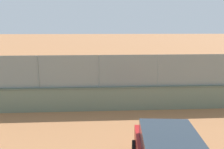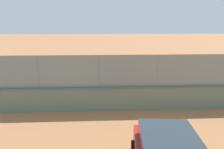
{
  "view_description": "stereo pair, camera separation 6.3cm",
  "coord_description": "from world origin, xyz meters",
  "views": [
    {
      "loc": [
        -0.96,
        26.2,
        4.45
      ],
      "look_at": [
        -1.99,
        9.92,
        1.23
      ],
      "focal_mm": 38.73,
      "sensor_mm": 36.0,
      "label": 1
    },
    {
      "loc": [
        -1.02,
        26.2,
        4.45
      ],
      "look_at": [
        -1.99,
        9.92,
        1.23
      ],
      "focal_mm": 38.73,
      "sensor_mm": 36.0,
      "label": 2
    }
  ],
  "objects": [
    {
      "name": "fence_panel_on_wall",
      "position": [
        -2.64,
        13.64,
        2.16
      ],
      "size": [
        22.18,
        0.15,
        1.71
      ],
      "color": "gray",
      "rests_on": "perimeter_wall"
    },
    {
      "name": "ground_plane",
      "position": [
        0.0,
        0.0,
        0.0
      ],
      "size": [
        260.0,
        260.0,
        0.0
      ],
      "primitive_type": "plane",
      "color": "#A36B42"
    },
    {
      "name": "sports_ball",
      "position": [
        -3.25,
        11.03,
        0.86
      ],
      "size": [
        0.24,
        0.24,
        0.24
      ],
      "primitive_type": "sphere",
      "color": "white"
    },
    {
      "name": "spare_ball_by_wall",
      "position": [
        3.34,
        12.1,
        0.06
      ],
      "size": [
        0.11,
        0.11,
        0.11
      ],
      "primitive_type": "sphere",
      "color": "yellow",
      "rests_on": "ground_plane"
    },
    {
      "name": "courtside_bench",
      "position": [
        -5.71,
        12.23,
        0.46
      ],
      "size": [
        1.6,
        0.39,
        0.87
      ],
      "color": "brown",
      "rests_on": "ground_plane"
    },
    {
      "name": "player_foreground_swinging",
      "position": [
        -4.58,
        10.07,
        0.99
      ],
      "size": [
        1.03,
        0.79,
        1.68
      ],
      "color": "navy",
      "rests_on": "ground_plane"
    },
    {
      "name": "player_at_service_line",
      "position": [
        -4.9,
        3.73,
        0.98
      ],
      "size": [
        0.98,
        0.86,
        1.66
      ],
      "color": "black",
      "rests_on": "ground_plane"
    },
    {
      "name": "perimeter_wall",
      "position": [
        -2.64,
        13.64,
        0.66
      ],
      "size": [
        22.56,
        0.49,
        1.3
      ],
      "color": "slate",
      "rests_on": "ground_plane"
    },
    {
      "name": "player_near_wall_returning",
      "position": [
        4.29,
        11.43,
        0.91
      ],
      "size": [
        0.69,
        1.1,
        1.55
      ],
      "color": "#591919",
      "rests_on": "ground_plane"
    }
  ]
}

